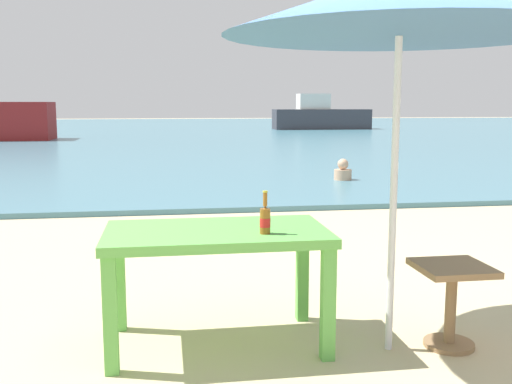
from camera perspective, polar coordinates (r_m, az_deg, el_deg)
name	(u,v)px	position (r m, az deg, el deg)	size (l,w,h in m)	color
ground_plane	(434,357)	(3.95, 16.71, -14.91)	(120.00, 120.00, 0.00)	#C6B287
sea_water	(194,131)	(33.33, -5.98, 5.86)	(120.00, 50.00, 0.08)	teal
picnic_table_green	(217,246)	(3.79, -3.80, -5.21)	(1.40, 0.80, 0.76)	#60B24C
beer_bottle_amber	(265,219)	(3.61, 0.88, -2.57)	(0.07, 0.07, 0.26)	brown
patio_umbrella	(400,5)	(3.73, 13.67, 17.06)	(2.10, 2.10, 2.30)	silver
side_table_wood	(451,293)	(4.02, 18.24, -9.22)	(0.44, 0.44, 0.54)	olive
swimmer_person	(343,172)	(11.63, 8.34, 1.95)	(0.34, 0.34, 0.41)	tan
boat_fishing_trawler	(320,116)	(34.61, 6.18, 7.22)	(5.55, 1.51, 2.02)	#38383F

